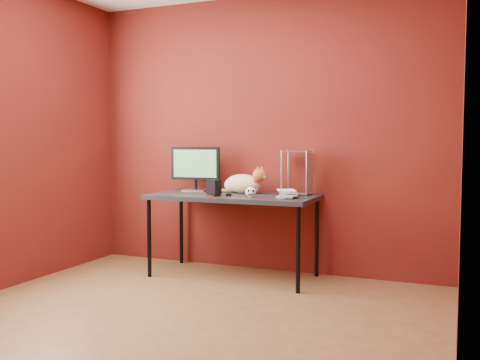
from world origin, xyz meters
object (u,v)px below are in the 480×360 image
at_px(desk, 233,200).
at_px(book_stack, 280,151).
at_px(cat, 243,183).
at_px(speaker, 214,189).
at_px(skull_mug, 250,192).
at_px(monitor, 195,167).

height_order(desk, book_stack, book_stack).
bearing_deg(desk, cat, 79.34).
distance_m(cat, speaker, 0.37).
bearing_deg(skull_mug, desk, 119.80).
distance_m(cat, book_stack, 0.59).
height_order(cat, skull_mug, cat).
relative_size(desk, monitor, 3.03).
xyz_separation_m(cat, speaker, (-0.14, -0.34, -0.02)).
bearing_deg(book_stack, monitor, 164.37).
bearing_deg(skull_mug, monitor, 129.72).
height_order(cat, speaker, cat).
xyz_separation_m(desk, cat, (0.03, 0.16, 0.14)).
distance_m(monitor, book_stack, 0.99).
bearing_deg(speaker, book_stack, 24.26).
bearing_deg(book_stack, skull_mug, -161.61).
xyz_separation_m(cat, skull_mug, (0.20, -0.33, -0.04)).
relative_size(cat, speaker, 3.94).
bearing_deg(cat, desk, -85.69).
bearing_deg(speaker, skull_mug, 17.00).
bearing_deg(speaker, monitor, 152.06).
height_order(skull_mug, book_stack, book_stack).
bearing_deg(monitor, book_stack, -19.95).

